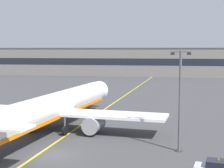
{
  "coord_description": "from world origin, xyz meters",
  "views": [
    {
      "loc": [
        12.49,
        -35.16,
        11.56
      ],
      "look_at": [
        3.9,
        14.94,
        6.44
      ],
      "focal_mm": 54.99,
      "sensor_mm": 36.0,
      "label": 1
    }
  ],
  "objects": [
    {
      "name": "safety_cone_by_nose_gear",
      "position": [
        -3.91,
        26.01,
        0.26
      ],
      "size": [
        0.44,
        0.44,
        0.55
      ],
      "color": "orange",
      "rests_on": "ground"
    },
    {
      "name": "apron_lamp_post",
      "position": [
        13.58,
        3.75,
        6.02
      ],
      "size": [
        2.24,
        0.9,
        11.46
      ],
      "color": "#515156",
      "rests_on": "ground"
    },
    {
      "name": "ground_plane",
      "position": [
        0.0,
        0.0,
        0.0
      ],
      "size": [
        400.0,
        400.0,
        0.0
      ],
      "primitive_type": "plane",
      "color": "#3D3D3F"
    },
    {
      "name": "taxiway_centreline",
      "position": [
        0.0,
        30.0,
        0.0
      ],
      "size": [
        11.2,
        179.69,
        0.01
      ],
      "primitive_type": "cube",
      "rotation": [
        0.0,
        0.0,
        -0.06
      ],
      "color": "yellow",
      "rests_on": "ground"
    },
    {
      "name": "airliner_foreground",
      "position": [
        -3.84,
        10.67,
        3.37
      ],
      "size": [
        32.34,
        41.5,
        11.65
      ],
      "color": "white",
      "rests_on": "ground"
    },
    {
      "name": "terminal_building",
      "position": [
        11.56,
        115.75,
        6.18
      ],
      "size": [
        164.28,
        12.4,
        12.35
      ],
      "color": "slate",
      "rests_on": "ground"
    }
  ]
}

